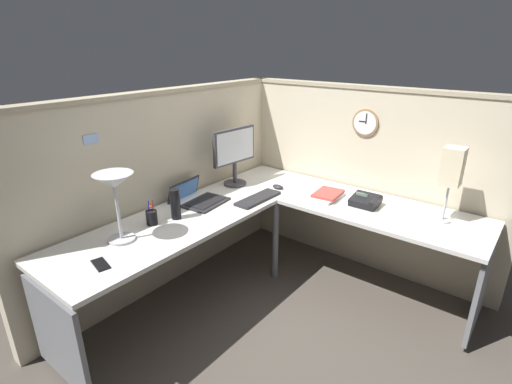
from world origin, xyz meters
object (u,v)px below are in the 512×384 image
pen_cup (152,217)px  wall_clock (366,123)px  thermos_flask (175,204)px  desk_lamp_dome (114,186)px  cell_phone (101,264)px  monitor (234,152)px  keyboard (258,198)px  computer_mouse (278,187)px  desk_lamp_paper (452,169)px  office_phone (366,201)px  book_stack (327,195)px  laptop (196,198)px

pen_cup → wall_clock: size_ratio=0.82×
thermos_flask → desk_lamp_dome: bearing=177.0°
pen_cup → cell_phone: pen_cup is taller
cell_phone → thermos_flask: size_ratio=0.65×
monitor → desk_lamp_dome: monitor is taller
thermos_flask → keyboard: bearing=-21.1°
desk_lamp_dome → pen_cup: (0.26, 0.04, -0.31)m
computer_mouse → desk_lamp_dome: (-1.37, 0.25, 0.35)m
computer_mouse → pen_cup: size_ratio=0.58×
desk_lamp_paper → office_phone: bearing=98.4°
monitor → computer_mouse: size_ratio=4.81×
office_phone → book_stack: size_ratio=0.70×
cell_phone → wall_clock: (2.08, -0.62, 0.56)m
monitor → office_phone: size_ratio=2.41×
desk_lamp_dome → pen_cup: desk_lamp_dome is taller
wall_clock → cell_phone: bearing=163.5°
keyboard → cell_phone: size_ratio=2.99×
cell_phone → keyboard: bearing=8.6°
desk_lamp_dome → book_stack: bearing=-25.0°
book_stack → wall_clock: bearing=-15.3°
keyboard → computer_mouse: size_ratio=4.13×
keyboard → thermos_flask: size_ratio=1.95×
laptop → office_phone: 1.32m
computer_mouse → thermos_flask: thermos_flask is taller
book_stack → monitor: bearing=105.9°
laptop → desk_lamp_paper: size_ratio=0.79×
monitor → keyboard: (-0.16, -0.38, -0.28)m
wall_clock → pen_cup: bearing=152.5°
desk_lamp_dome → cell_phone: 0.47m
laptop → office_phone: size_ratio=2.01×
computer_mouse → pen_cup: pen_cup is taller
monitor → laptop: bearing=-178.9°
pen_cup → keyboard: bearing=-20.7°
thermos_flask → wall_clock: (1.40, -0.76, 0.45)m
monitor → keyboard: monitor is taller
keyboard → desk_lamp_dome: size_ratio=0.97×
keyboard → desk_lamp_dome: bearing=167.0°
office_phone → wall_clock: 0.67m
thermos_flask → wall_clock: bearing=-28.4°
keyboard → desk_lamp_paper: desk_lamp_paper is taller
desk_lamp_paper → laptop: bearing=116.6°
pen_cup → thermos_flask: size_ratio=0.82×
monitor → keyboard: 0.50m
book_stack → wall_clock: (0.39, -0.11, 0.54)m
keyboard → cell_phone: keyboard is taller
computer_mouse → wall_clock: 0.89m
desk_lamp_dome → pen_cup: size_ratio=2.47×
wall_clock → desk_lamp_dome: bearing=157.0°
desk_lamp_dome → keyboard: bearing=-14.1°
keyboard → book_stack: (0.38, -0.41, 0.01)m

